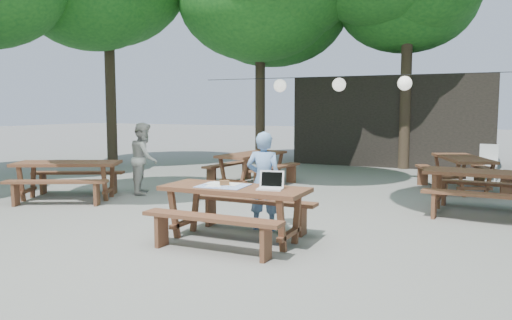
{
  "coord_description": "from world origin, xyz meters",
  "views": [
    {
      "loc": [
        3.18,
        -6.37,
        1.82
      ],
      "look_at": [
        0.12,
        0.3,
        1.05
      ],
      "focal_mm": 35.0,
      "sensor_mm": 36.0,
      "label": 1
    }
  ],
  "objects_px": {
    "picnic_table_nw": "(68,180)",
    "plastic_chair": "(488,170)",
    "woman": "(264,181)",
    "main_picnic_table": "(235,213)",
    "second_person": "(144,158)"
  },
  "relations": [
    {
      "from": "picnic_table_nw",
      "to": "plastic_chair",
      "type": "distance_m",
      "value": 9.95
    },
    {
      "from": "picnic_table_nw",
      "to": "woman",
      "type": "distance_m",
      "value": 4.61
    },
    {
      "from": "main_picnic_table",
      "to": "woman",
      "type": "xyz_separation_m",
      "value": [
        0.11,
        0.75,
        0.35
      ]
    },
    {
      "from": "woman",
      "to": "plastic_chair",
      "type": "height_order",
      "value": "woman"
    },
    {
      "from": "picnic_table_nw",
      "to": "plastic_chair",
      "type": "bearing_deg",
      "value": 13.72
    },
    {
      "from": "main_picnic_table",
      "to": "second_person",
      "type": "height_order",
      "value": "second_person"
    },
    {
      "from": "main_picnic_table",
      "to": "woman",
      "type": "relative_size",
      "value": 1.36
    },
    {
      "from": "woman",
      "to": "second_person",
      "type": "relative_size",
      "value": 0.98
    },
    {
      "from": "main_picnic_table",
      "to": "plastic_chair",
      "type": "xyz_separation_m",
      "value": [
        3.17,
        7.79,
        -0.13
      ]
    },
    {
      "from": "picnic_table_nw",
      "to": "plastic_chair",
      "type": "relative_size",
      "value": 2.67
    },
    {
      "from": "picnic_table_nw",
      "to": "woman",
      "type": "xyz_separation_m",
      "value": [
        4.55,
        -0.64,
        0.35
      ]
    },
    {
      "from": "picnic_table_nw",
      "to": "second_person",
      "type": "xyz_separation_m",
      "value": [
        0.95,
        1.22,
        0.37
      ]
    },
    {
      "from": "picnic_table_nw",
      "to": "main_picnic_table",
      "type": "bearing_deg",
      "value": -43.72
    },
    {
      "from": "woman",
      "to": "main_picnic_table",
      "type": "bearing_deg",
      "value": 74.72
    },
    {
      "from": "main_picnic_table",
      "to": "picnic_table_nw",
      "type": "xyz_separation_m",
      "value": [
        -4.44,
        1.39,
        0.0
      ]
    }
  ]
}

